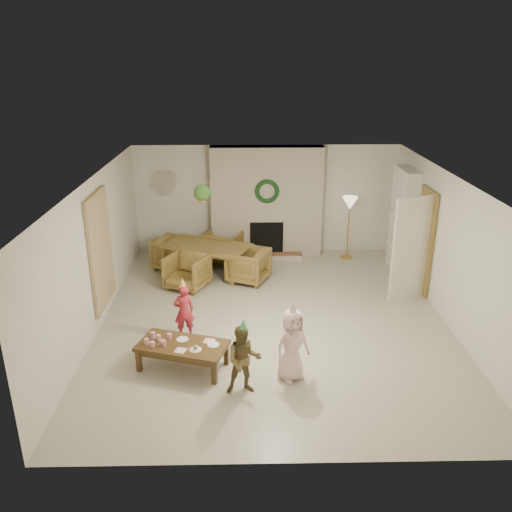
{
  "coord_description": "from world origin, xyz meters",
  "views": [
    {
      "loc": [
        -0.48,
        -8.26,
        4.37
      ],
      "look_at": [
        -0.3,
        0.4,
        1.05
      ],
      "focal_mm": 36.95,
      "sensor_mm": 36.0,
      "label": 1
    }
  ],
  "objects_px": {
    "dining_chair_left": "(174,253)",
    "child_red": "(184,311)",
    "dining_table": "(206,260)",
    "coffee_table_top": "(182,346)",
    "dining_chair_right": "(248,265)",
    "child_pink": "(292,345)",
    "dining_chair_far": "(223,247)",
    "child_plaid": "(244,360)",
    "dining_chair_near": "(187,272)"
  },
  "relations": [
    {
      "from": "dining_chair_far",
      "to": "dining_chair_right",
      "type": "distance_m",
      "value": 1.26
    },
    {
      "from": "child_plaid",
      "to": "dining_chair_left",
      "type": "bearing_deg",
      "value": 104.15
    },
    {
      "from": "dining_chair_far",
      "to": "child_red",
      "type": "height_order",
      "value": "child_red"
    },
    {
      "from": "dining_chair_right",
      "to": "coffee_table_top",
      "type": "xyz_separation_m",
      "value": [
        -0.99,
        -3.19,
        0.02
      ]
    },
    {
      "from": "dining_table",
      "to": "coffee_table_top",
      "type": "distance_m",
      "value": 3.6
    },
    {
      "from": "dining_chair_left",
      "to": "child_pink",
      "type": "distance_m",
      "value": 4.77
    },
    {
      "from": "dining_table",
      "to": "child_red",
      "type": "distance_m",
      "value": 2.68
    },
    {
      "from": "dining_chair_right",
      "to": "child_plaid",
      "type": "relative_size",
      "value": 0.76
    },
    {
      "from": "dining_chair_near",
      "to": "dining_chair_far",
      "type": "bearing_deg",
      "value": 90.0
    },
    {
      "from": "dining_chair_left",
      "to": "child_red",
      "type": "relative_size",
      "value": 0.82
    },
    {
      "from": "dining_chair_far",
      "to": "dining_chair_right",
      "type": "xyz_separation_m",
      "value": [
        0.57,
        -1.12,
        0.0
      ]
    },
    {
      "from": "dining_table",
      "to": "child_plaid",
      "type": "distance_m",
      "value": 4.3
    },
    {
      "from": "dining_table",
      "to": "dining_chair_far",
      "type": "distance_m",
      "value": 0.78
    },
    {
      "from": "dining_table",
      "to": "dining_chair_right",
      "type": "height_order",
      "value": "dining_chair_right"
    },
    {
      "from": "dining_chair_near",
      "to": "dining_chair_far",
      "type": "distance_m",
      "value": 1.57
    },
    {
      "from": "child_pink",
      "to": "dining_chair_near",
      "type": "bearing_deg",
      "value": 89.52
    },
    {
      "from": "dining_chair_right",
      "to": "child_plaid",
      "type": "height_order",
      "value": "child_plaid"
    },
    {
      "from": "dining_chair_far",
      "to": "coffee_table_top",
      "type": "height_order",
      "value": "dining_chair_far"
    },
    {
      "from": "child_red",
      "to": "dining_chair_left",
      "type": "bearing_deg",
      "value": -98.58
    },
    {
      "from": "dining_chair_right",
      "to": "dining_table",
      "type": "bearing_deg",
      "value": -90.0
    },
    {
      "from": "child_red",
      "to": "coffee_table_top",
      "type": "bearing_deg",
      "value": 75.57
    },
    {
      "from": "coffee_table_top",
      "to": "child_pink",
      "type": "relative_size",
      "value": 1.19
    },
    {
      "from": "dining_chair_far",
      "to": "dining_chair_left",
      "type": "height_order",
      "value": "same"
    },
    {
      "from": "dining_chair_far",
      "to": "dining_chair_right",
      "type": "height_order",
      "value": "same"
    },
    {
      "from": "dining_chair_left",
      "to": "coffee_table_top",
      "type": "bearing_deg",
      "value": -146.61
    },
    {
      "from": "dining_chair_far",
      "to": "child_pink",
      "type": "xyz_separation_m",
      "value": [
        1.16,
        -4.61,
        0.2
      ]
    },
    {
      "from": "dining_table",
      "to": "dining_chair_far",
      "type": "xyz_separation_m",
      "value": [
        0.32,
        0.71,
        0.03
      ]
    },
    {
      "from": "dining_chair_far",
      "to": "dining_table",
      "type": "bearing_deg",
      "value": 90.0
    },
    {
      "from": "dining_table",
      "to": "child_red",
      "type": "xyz_separation_m",
      "value": [
        -0.17,
        -2.67,
        0.15
      ]
    },
    {
      "from": "child_plaid",
      "to": "child_pink",
      "type": "height_order",
      "value": "child_pink"
    },
    {
      "from": "coffee_table_top",
      "to": "child_plaid",
      "type": "height_order",
      "value": "child_plaid"
    },
    {
      "from": "child_red",
      "to": "child_plaid",
      "type": "height_order",
      "value": "child_plaid"
    },
    {
      "from": "dining_chair_near",
      "to": "child_plaid",
      "type": "bearing_deg",
      "value": -47.67
    },
    {
      "from": "dining_chair_left",
      "to": "child_plaid",
      "type": "height_order",
      "value": "child_plaid"
    },
    {
      "from": "dining_chair_near",
      "to": "dining_chair_right",
      "type": "relative_size",
      "value": 1.0
    },
    {
      "from": "dining_chair_right",
      "to": "dining_chair_left",
      "type": "bearing_deg",
      "value": -90.0
    },
    {
      "from": "dining_chair_left",
      "to": "coffee_table_top",
      "type": "xyz_separation_m",
      "value": [
        0.62,
        -3.92,
        0.02
      ]
    },
    {
      "from": "dining_chair_near",
      "to": "child_red",
      "type": "bearing_deg",
      "value": -61.01
    },
    {
      "from": "dining_table",
      "to": "dining_chair_left",
      "type": "relative_size",
      "value": 2.34
    },
    {
      "from": "dining_chair_near",
      "to": "coffee_table_top",
      "type": "xyz_separation_m",
      "value": [
        0.23,
        -2.89,
        0.02
      ]
    },
    {
      "from": "dining_chair_far",
      "to": "child_red",
      "type": "bearing_deg",
      "value": 106.16
    },
    {
      "from": "dining_chair_left",
      "to": "child_red",
      "type": "height_order",
      "value": "child_red"
    },
    {
      "from": "dining_chair_right",
      "to": "coffee_table_top",
      "type": "distance_m",
      "value": 3.34
    },
    {
      "from": "dining_chair_right",
      "to": "dining_chair_near",
      "type": "bearing_deg",
      "value": -51.34
    },
    {
      "from": "dining_chair_right",
      "to": "coffee_table_top",
      "type": "bearing_deg",
      "value": 7.25
    },
    {
      "from": "dining_chair_right",
      "to": "child_pink",
      "type": "xyz_separation_m",
      "value": [
        0.6,
        -3.49,
        0.2
      ]
    },
    {
      "from": "dining_chair_left",
      "to": "child_pink",
      "type": "xyz_separation_m",
      "value": [
        2.2,
        -4.23,
        0.2
      ]
    },
    {
      "from": "coffee_table_top",
      "to": "child_pink",
      "type": "xyz_separation_m",
      "value": [
        1.59,
        -0.3,
        0.17
      ]
    },
    {
      "from": "child_plaid",
      "to": "dining_chair_near",
      "type": "bearing_deg",
      "value": 103.53
    },
    {
      "from": "dining_chair_near",
      "to": "child_pink",
      "type": "xyz_separation_m",
      "value": [
        1.81,
        -3.19,
        0.2
      ]
    }
  ]
}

